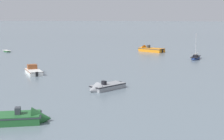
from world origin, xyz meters
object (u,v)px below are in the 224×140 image
Objects in this scene: motorboat_moored_2 at (33,71)px; motorboat_moored_4 at (148,50)px; sailboat_moored_0 at (196,58)px; motorboat_moored_0 at (103,88)px; motorboat_moored_3 at (20,119)px; rowboat_moored_1 at (7,51)px.

motorboat_moored_2 is 0.74× the size of motorboat_moored_4.
motorboat_moored_4 is (-9.24, 11.91, 0.09)m from sailboat_moored_0.
motorboat_moored_0 is 14.96m from motorboat_moored_2.
sailboat_moored_0 is (13.06, 28.07, -0.00)m from motorboat_moored_0.
motorboat_moored_0 is at bearing -7.69° from sailboat_moored_0.
sailboat_moored_0 is at bearing 49.44° from motorboat_moored_3.
motorboat_moored_0 is 0.93× the size of motorboat_moored_2.
motorboat_moored_2 is at bearing 96.41° from motorboat_moored_4.
sailboat_moored_0 reaches higher than motorboat_moored_0.
motorboat_moored_2 is at bearing -16.34° from rowboat_moored_1.
motorboat_moored_0 is at bearing -160.51° from motorboat_moored_2.
sailboat_moored_0 is at bearing -165.45° from motorboat_moored_0.
sailboat_moored_0 is at bearing -84.80° from motorboat_moored_2.
motorboat_moored_4 reaches higher than rowboat_moored_1.
sailboat_moored_0 is at bearing 32.48° from rowboat_moored_1.
motorboat_moored_4 reaches higher than motorboat_moored_0.
rowboat_moored_1 is at bearing 42.13° from motorboat_moored_4.
motorboat_moored_2 is 0.84× the size of motorboat_moored_3.
motorboat_moored_2 is at bearing 91.42° from motorboat_moored_3.
motorboat_moored_4 is at bearing -58.77° from motorboat_moored_2.
motorboat_moored_2 is (-11.69, 9.32, 0.06)m from motorboat_moored_0.
motorboat_moored_2 reaches higher than motorboat_moored_3.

